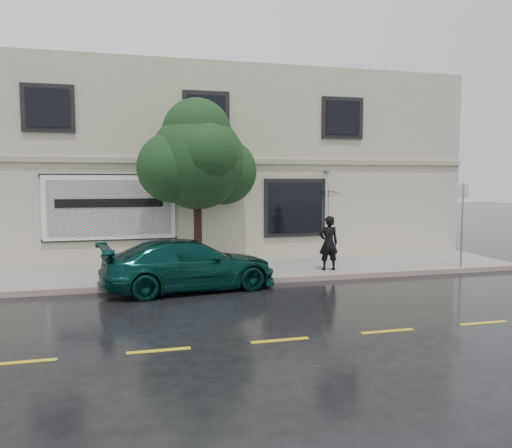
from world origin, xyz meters
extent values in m
plane|color=black|center=(0.00, 0.00, 0.00)|extent=(90.00, 90.00, 0.00)
cube|color=gray|center=(0.00, 3.25, 0.07)|extent=(20.00, 3.50, 0.15)
cube|color=gray|center=(0.00, 1.50, 0.07)|extent=(20.00, 0.18, 0.16)
cube|color=gold|center=(0.00, -3.50, 0.01)|extent=(19.00, 0.12, 0.01)
cube|color=#BEB199|center=(0.00, 9.00, 3.50)|extent=(20.00, 8.00, 7.00)
cube|color=#9E9984|center=(0.00, 4.96, 3.60)|extent=(20.00, 0.12, 0.18)
cube|color=black|center=(3.20, 4.96, 1.95)|extent=(2.30, 0.10, 2.10)
cube|color=black|center=(3.20, 4.90, 1.95)|extent=(2.00, 0.05, 1.80)
cube|color=black|center=(-5.00, 4.90, 5.20)|extent=(1.30, 0.05, 1.20)
cube|color=black|center=(0.00, 4.90, 5.20)|extent=(1.30, 0.05, 1.20)
cube|color=black|center=(5.00, 4.90, 5.20)|extent=(1.30, 0.05, 1.20)
cube|color=white|center=(-3.20, 4.93, 2.05)|extent=(4.20, 0.06, 2.10)
cube|color=#F65436|center=(-3.20, 4.89, 2.05)|extent=(3.90, 0.04, 1.80)
cube|color=black|center=(-3.20, 4.96, 1.00)|extent=(4.30, 0.10, 0.10)
cube|color=black|center=(-3.20, 4.96, 3.10)|extent=(4.30, 0.10, 0.10)
cube|color=black|center=(-3.20, 4.86, 2.20)|extent=(3.40, 0.02, 0.28)
imported|color=#08322D|center=(-1.08, 1.20, 0.68)|extent=(4.94, 2.72, 1.37)
imported|color=black|center=(3.36, 2.23, 1.00)|extent=(0.65, 0.45, 1.69)
imported|color=black|center=(3.36, 2.23, 2.25)|extent=(1.42, 1.42, 0.82)
cylinder|color=black|center=(-0.49, 3.77, 1.34)|extent=(0.26, 0.26, 2.39)
sphere|color=black|center=(-0.49, 3.77, 3.53)|extent=(3.03, 3.03, 3.03)
cylinder|color=white|center=(-1.94, 1.80, 0.19)|extent=(0.31, 0.31, 0.08)
cylinder|color=white|center=(-1.94, 1.80, 0.52)|extent=(0.23, 0.23, 0.57)
sphere|color=white|center=(-1.94, 1.80, 0.84)|extent=(0.23, 0.23, 0.23)
cylinder|color=white|center=(-1.94, 1.80, 0.54)|extent=(0.33, 0.10, 0.10)
cylinder|color=gray|center=(7.75, 1.70, 1.50)|extent=(0.06, 0.06, 2.70)
cube|color=silver|center=(7.75, 1.70, 2.59)|extent=(0.31, 0.16, 0.44)
camera|label=1|loc=(-2.69, -12.06, 2.95)|focal=35.00mm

